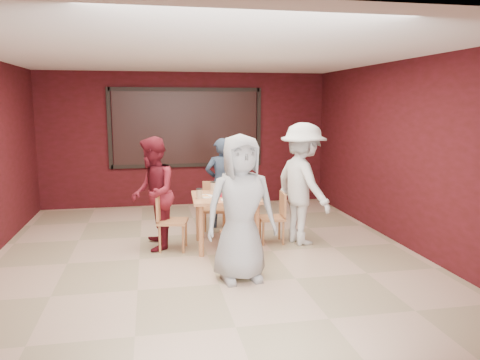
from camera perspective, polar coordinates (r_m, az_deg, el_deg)
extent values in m
plane|color=tan|center=(6.82, -3.99, -9.11)|extent=(7.00, 7.00, 0.00)
cube|color=black|center=(9.92, -6.56, 6.35)|extent=(3.00, 0.02, 1.50)
cube|color=tan|center=(6.99, -1.72, -2.12)|extent=(1.05, 1.05, 0.04)
cylinder|color=tan|center=(7.43, -5.12, -4.57)|extent=(0.07, 0.07, 0.75)
cylinder|color=tan|center=(7.51, 1.00, -4.39)|extent=(0.07, 0.07, 0.75)
cylinder|color=tan|center=(6.66, -4.75, -6.21)|extent=(0.07, 0.07, 0.75)
cylinder|color=tan|center=(6.75, 2.07, -5.98)|extent=(0.07, 0.07, 0.75)
cylinder|color=white|center=(6.68, -1.28, -2.42)|extent=(0.25, 0.25, 0.01)
cone|color=#EEAC54|center=(6.67, -1.28, -2.29)|extent=(0.23, 0.23, 0.02)
cylinder|color=beige|center=(6.59, 0.04, -2.00)|extent=(0.09, 0.09, 0.14)
cylinder|color=black|center=(6.58, 0.04, -1.35)|extent=(0.09, 0.09, 0.01)
cylinder|color=white|center=(7.29, -2.12, -1.43)|extent=(0.25, 0.25, 0.01)
cone|color=#EEAC54|center=(7.28, -2.12, -1.31)|extent=(0.23, 0.23, 0.02)
cylinder|color=beige|center=(7.35, -3.30, -0.84)|extent=(0.09, 0.09, 0.14)
cylinder|color=black|center=(7.34, -3.31, -0.25)|extent=(0.09, 0.09, 0.01)
cylinder|color=white|center=(6.94, -4.29, -2.00)|extent=(0.25, 0.25, 0.01)
cone|color=#EEAC54|center=(6.94, -4.29, -1.87)|extent=(0.23, 0.23, 0.02)
cylinder|color=beige|center=(6.78, -4.97, -1.72)|extent=(0.09, 0.09, 0.14)
cylinder|color=black|center=(6.77, -4.98, -1.09)|extent=(0.09, 0.09, 0.01)
cylinder|color=white|center=(7.04, 0.82, -1.81)|extent=(0.25, 0.25, 0.01)
cone|color=#EEAC54|center=(7.03, 0.82, -1.69)|extent=(0.23, 0.23, 0.02)
cylinder|color=beige|center=(7.18, 1.35, -1.07)|extent=(0.09, 0.09, 0.14)
cylinder|color=black|center=(7.16, 1.35, -0.47)|extent=(0.09, 0.09, 0.01)
cylinder|color=silver|center=(6.96, -0.99, -1.57)|extent=(0.06, 0.06, 0.10)
cylinder|color=silver|center=(6.90, -1.43, -1.73)|extent=(0.05, 0.05, 0.08)
cylinder|color=#A40B28|center=(6.90, -2.34, -1.47)|extent=(0.07, 0.07, 0.15)
cube|color=black|center=(7.06, -2.21, -1.36)|extent=(0.14, 0.10, 0.11)
cube|color=#B07644|center=(6.43, -0.42, -6.56)|extent=(0.41, 0.41, 0.04)
cylinder|color=#B07644|center=(6.67, 0.54, -7.81)|extent=(0.03, 0.03, 0.38)
cylinder|color=#B07644|center=(6.59, -2.10, -8.02)|extent=(0.03, 0.03, 0.38)
cylinder|color=#B07644|center=(6.38, 1.32, -8.61)|extent=(0.03, 0.03, 0.38)
cylinder|color=#B07644|center=(6.30, -1.44, -8.84)|extent=(0.03, 0.03, 0.38)
cube|color=#B07644|center=(6.21, -0.01, -5.02)|extent=(0.39, 0.06, 0.37)
cube|color=#B07644|center=(7.71, -3.17, -3.61)|extent=(0.51, 0.51, 0.04)
cylinder|color=#B07644|center=(7.62, -4.56, -5.53)|extent=(0.04, 0.04, 0.41)
cylinder|color=#B07644|center=(7.58, -2.00, -5.57)|extent=(0.04, 0.04, 0.41)
cylinder|color=#B07644|center=(7.94, -4.25, -4.90)|extent=(0.04, 0.04, 0.41)
cylinder|color=#B07644|center=(7.91, -1.81, -4.94)|extent=(0.04, 0.04, 0.41)
cube|color=#B07644|center=(7.85, -3.05, -1.60)|extent=(0.42, 0.13, 0.40)
cube|color=#B07644|center=(7.00, -8.19, -5.03)|extent=(0.49, 0.49, 0.04)
cylinder|color=#B07644|center=(6.87, -6.95, -7.21)|extent=(0.04, 0.04, 0.41)
cylinder|color=#B07644|center=(7.20, -6.61, -6.45)|extent=(0.04, 0.04, 0.41)
cylinder|color=#B07644|center=(6.92, -9.76, -7.16)|extent=(0.04, 0.04, 0.41)
cylinder|color=#B07644|center=(7.25, -9.29, -6.40)|extent=(0.04, 0.04, 0.41)
cube|color=#B07644|center=(6.97, -9.78, -3.10)|extent=(0.12, 0.42, 0.40)
cube|color=#B07644|center=(7.30, 3.88, -4.65)|extent=(0.41, 0.41, 0.04)
cylinder|color=#B07644|center=(7.47, 2.47, -5.93)|extent=(0.03, 0.03, 0.37)
cylinder|color=#B07644|center=(7.18, 2.86, -6.58)|extent=(0.03, 0.03, 0.37)
cylinder|color=#B07644|center=(7.53, 4.81, -5.85)|extent=(0.03, 0.03, 0.37)
cylinder|color=#B07644|center=(7.24, 5.31, -6.48)|extent=(0.03, 0.03, 0.37)
cube|color=#B07644|center=(7.28, 5.24, -2.93)|extent=(0.06, 0.39, 0.37)
imported|color=#9C9C9C|center=(5.66, 0.09, -3.46)|extent=(0.94, 0.66, 1.80)
imported|color=#293549|center=(8.16, -2.30, -0.36)|extent=(0.61, 0.45, 1.57)
imported|color=maroon|center=(7.02, -10.58, -1.63)|extent=(0.64, 0.82, 1.68)
imported|color=silver|center=(7.23, 7.65, -0.47)|extent=(1.01, 1.35, 1.87)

